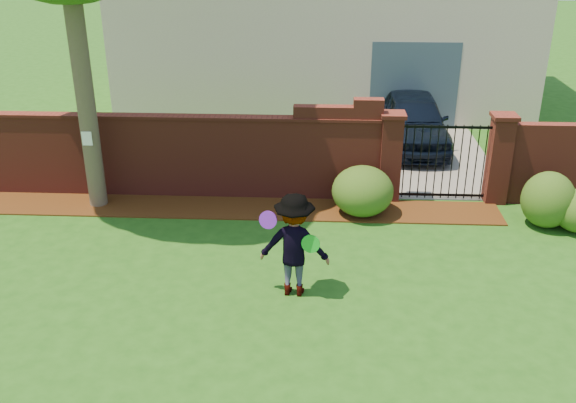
# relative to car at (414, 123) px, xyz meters

# --- Properties ---
(ground) EXTENTS (80.00, 80.00, 0.01)m
(ground) POSITION_rel_car_xyz_m (-3.33, -7.29, -0.69)
(ground) COLOR #1F5014
(ground) RESTS_ON ground
(mulch_bed) EXTENTS (11.10, 1.08, 0.03)m
(mulch_bed) POSITION_rel_car_xyz_m (-4.28, -3.96, -0.67)
(mulch_bed) COLOR #391D0A
(mulch_bed) RESTS_ON ground
(brick_wall) EXTENTS (8.70, 0.31, 2.16)m
(brick_wall) POSITION_rel_car_xyz_m (-5.34, -3.29, 0.25)
(brick_wall) COLOR maroon
(brick_wall) RESTS_ON ground
(pillar_left) EXTENTS (0.50, 0.50, 1.88)m
(pillar_left) POSITION_rel_car_xyz_m (-0.93, -3.29, 0.27)
(pillar_left) COLOR maroon
(pillar_left) RESTS_ON ground
(pillar_right) EXTENTS (0.50, 0.50, 1.88)m
(pillar_right) POSITION_rel_car_xyz_m (1.27, -3.29, 0.27)
(pillar_right) COLOR maroon
(pillar_right) RESTS_ON ground
(iron_gate) EXTENTS (1.78, 0.03, 1.60)m
(iron_gate) POSITION_rel_car_xyz_m (0.17, -3.29, 0.17)
(iron_gate) COLOR black
(iron_gate) RESTS_ON ground
(driveway) EXTENTS (3.20, 8.00, 0.01)m
(driveway) POSITION_rel_car_xyz_m (0.17, 0.71, -0.68)
(driveway) COLOR slate
(driveway) RESTS_ON ground
(car) EXTENTS (1.63, 4.00, 1.36)m
(car) POSITION_rel_car_xyz_m (0.00, 0.00, 0.00)
(car) COLOR black
(car) RESTS_ON ground
(paper_notice) EXTENTS (0.20, 0.01, 0.28)m
(paper_notice) POSITION_rel_car_xyz_m (-6.93, -4.08, 0.82)
(paper_notice) COLOR white
(paper_notice) RESTS_ON tree
(shrub_left) EXTENTS (1.22, 1.22, 1.00)m
(shrub_left) POSITION_rel_car_xyz_m (-1.52, -4.07, -0.18)
(shrub_left) COLOR #224B16
(shrub_left) RESTS_ON ground
(shrub_middle) EXTENTS (1.00, 1.00, 1.09)m
(shrub_middle) POSITION_rel_car_xyz_m (1.96, -4.43, -0.13)
(shrub_middle) COLOR #224B16
(shrub_middle) RESTS_ON ground
(man) EXTENTS (1.15, 0.74, 1.69)m
(man) POSITION_rel_car_xyz_m (-2.76, -7.10, 0.16)
(man) COLOR gray
(man) RESTS_ON ground
(frisbee_purple) EXTENTS (0.29, 0.14, 0.28)m
(frisbee_purple) POSITION_rel_car_xyz_m (-3.14, -7.19, 0.64)
(frisbee_purple) COLOR purple
(frisbee_purple) RESTS_ON man
(frisbee_green) EXTENTS (0.29, 0.13, 0.29)m
(frisbee_green) POSITION_rel_car_xyz_m (-2.50, -7.28, 0.30)
(frisbee_green) COLOR green
(frisbee_green) RESTS_ON man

